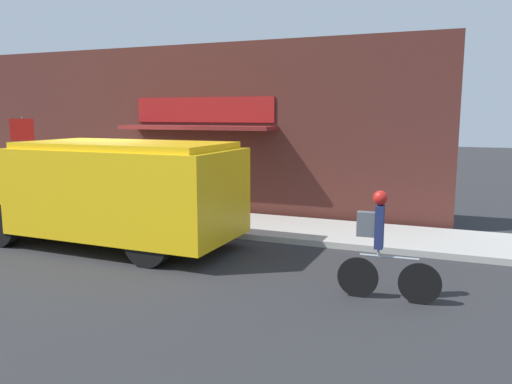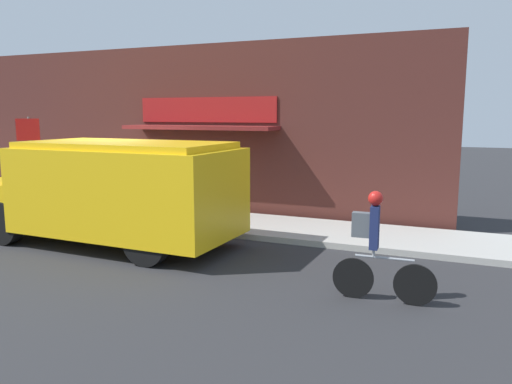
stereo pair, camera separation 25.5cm
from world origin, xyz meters
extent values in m
plane|color=#2B2B2D|center=(0.00, 0.00, 0.00)|extent=(70.00, 70.00, 0.00)
cube|color=#ADAAA3|center=(0.00, 1.09, 0.06)|extent=(28.00, 2.17, 0.13)
cube|color=#4C231E|center=(0.00, 2.42, 2.27)|extent=(15.44, 0.18, 4.53)
cube|color=maroon|center=(1.34, 2.31, 2.81)|extent=(4.05, 0.05, 0.66)
cube|color=maroon|center=(1.34, 1.90, 2.35)|extent=(4.26, 0.88, 0.10)
cube|color=yellow|center=(1.55, -1.44, 1.17)|extent=(4.53, 2.28, 1.71)
cube|color=yellow|center=(-1.37, -1.38, 0.79)|extent=(1.39, 2.04, 0.94)
cube|color=yellow|center=(1.55, -1.44, 2.09)|extent=(4.16, 2.10, 0.12)
cube|color=black|center=(-2.00, -1.36, 0.42)|extent=(0.17, 2.15, 0.24)
cube|color=red|center=(0.34, -0.07, 1.26)|extent=(0.03, 0.44, 0.44)
cylinder|color=black|center=(-0.92, -0.45, 0.46)|extent=(0.92, 0.28, 0.91)
cylinder|color=black|center=(-0.96, -2.32, 0.46)|extent=(0.92, 0.28, 0.91)
cylinder|color=black|center=(2.70, -0.53, 0.46)|extent=(0.92, 0.28, 0.91)
cylinder|color=black|center=(2.66, -2.39, 0.46)|extent=(0.92, 0.28, 0.91)
cylinder|color=black|center=(7.29, -2.48, 0.30)|extent=(0.61, 0.07, 0.61)
cylinder|color=black|center=(6.41, -2.52, 0.30)|extent=(0.61, 0.07, 0.61)
cylinder|color=#999EA3|center=(6.85, -2.50, 0.66)|extent=(0.83, 0.07, 0.04)
cylinder|color=#999EA3|center=(6.69, -2.50, 0.72)|extent=(0.04, 0.04, 0.12)
cube|color=navy|center=(6.69, -2.50, 1.09)|extent=(0.13, 0.20, 0.63)
sphere|color=red|center=(6.69, -2.50, 1.51)|extent=(0.22, 0.22, 0.22)
cube|color=#565B60|center=(6.50, -2.51, 1.12)|extent=(0.27, 0.15, 0.36)
cylinder|color=slate|center=(-3.34, 0.71, 1.38)|extent=(0.07, 0.07, 2.50)
cube|color=red|center=(-3.34, 0.66, 2.28)|extent=(0.45, 0.45, 0.60)
camera|label=1|loc=(7.63, -9.70, 2.71)|focal=35.00mm
camera|label=2|loc=(7.87, -9.60, 2.71)|focal=35.00mm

